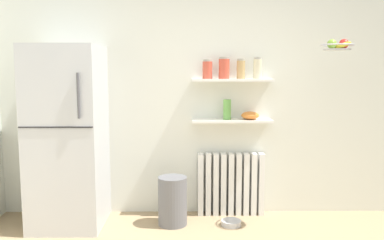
{
  "coord_description": "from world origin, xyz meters",
  "views": [
    {
      "loc": [
        -0.22,
        -2.22,
        1.52
      ],
      "look_at": [
        -0.19,
        1.6,
        1.05
      ],
      "focal_mm": 37.78,
      "sensor_mm": 36.0,
      "label": 1
    }
  ],
  "objects_px": {
    "refrigerator": "(68,137)",
    "hanging_fruit_basket": "(338,45)",
    "radiator": "(231,184)",
    "shelf_bowl": "(250,115)",
    "storage_jar_3": "(258,68)",
    "vase": "(227,109)",
    "trash_bin": "(173,201)",
    "storage_jar_1": "(224,68)",
    "storage_jar_2": "(241,69)",
    "pet_food_bowl": "(231,223)",
    "storage_jar_0": "(207,69)"
  },
  "relations": [
    {
      "from": "storage_jar_2",
      "to": "pet_food_bowl",
      "type": "bearing_deg",
      "value": -111.08
    },
    {
      "from": "trash_bin",
      "to": "hanging_fruit_basket",
      "type": "xyz_separation_m",
      "value": [
        1.52,
        -0.15,
        1.51
      ]
    },
    {
      "from": "vase",
      "to": "trash_bin",
      "type": "distance_m",
      "value": 1.07
    },
    {
      "from": "radiator",
      "to": "shelf_bowl",
      "type": "distance_m",
      "value": 0.76
    },
    {
      "from": "trash_bin",
      "to": "storage_jar_0",
      "type": "bearing_deg",
      "value": 36.38
    },
    {
      "from": "storage_jar_1",
      "to": "storage_jar_2",
      "type": "relative_size",
      "value": 1.09
    },
    {
      "from": "refrigerator",
      "to": "storage_jar_2",
      "type": "height_order",
      "value": "refrigerator"
    },
    {
      "from": "storage_jar_3",
      "to": "pet_food_bowl",
      "type": "distance_m",
      "value": 1.57
    },
    {
      "from": "radiator",
      "to": "storage_jar_1",
      "type": "distance_m",
      "value": 1.22
    },
    {
      "from": "pet_food_bowl",
      "to": "storage_jar_0",
      "type": "bearing_deg",
      "value": 128.69
    },
    {
      "from": "storage_jar_3",
      "to": "trash_bin",
      "type": "distance_m",
      "value": 1.58
    },
    {
      "from": "radiator",
      "to": "storage_jar_3",
      "type": "bearing_deg",
      "value": -6.72
    },
    {
      "from": "radiator",
      "to": "storage_jar_0",
      "type": "xyz_separation_m",
      "value": [
        -0.25,
        -0.03,
        1.2
      ]
    },
    {
      "from": "storage_jar_1",
      "to": "storage_jar_3",
      "type": "relative_size",
      "value": 1.01
    },
    {
      "from": "refrigerator",
      "to": "hanging_fruit_basket",
      "type": "relative_size",
      "value": 5.84
    },
    {
      "from": "storage_jar_1",
      "to": "vase",
      "type": "relative_size",
      "value": 1.06
    },
    {
      "from": "shelf_bowl",
      "to": "pet_food_bowl",
      "type": "xyz_separation_m",
      "value": [
        -0.21,
        -0.29,
        -1.04
      ]
    },
    {
      "from": "radiator",
      "to": "pet_food_bowl",
      "type": "relative_size",
      "value": 3.51
    },
    {
      "from": "storage_jar_3",
      "to": "hanging_fruit_basket",
      "type": "relative_size",
      "value": 0.72
    },
    {
      "from": "storage_jar_2",
      "to": "storage_jar_3",
      "type": "distance_m",
      "value": 0.17
    },
    {
      "from": "vase",
      "to": "trash_bin",
      "type": "relative_size",
      "value": 0.43
    },
    {
      "from": "storage_jar_3",
      "to": "pet_food_bowl",
      "type": "bearing_deg",
      "value": -134.38
    },
    {
      "from": "storage_jar_0",
      "to": "storage_jar_2",
      "type": "relative_size",
      "value": 0.96
    },
    {
      "from": "storage_jar_1",
      "to": "shelf_bowl",
      "type": "relative_size",
      "value": 1.2
    },
    {
      "from": "shelf_bowl",
      "to": "trash_bin",
      "type": "bearing_deg",
      "value": -161.98
    },
    {
      "from": "vase",
      "to": "shelf_bowl",
      "type": "distance_m",
      "value": 0.25
    },
    {
      "from": "pet_food_bowl",
      "to": "refrigerator",
      "type": "bearing_deg",
      "value": 178.08
    },
    {
      "from": "storage_jar_0",
      "to": "storage_jar_2",
      "type": "distance_m",
      "value": 0.34
    },
    {
      "from": "refrigerator",
      "to": "trash_bin",
      "type": "distance_m",
      "value": 1.2
    },
    {
      "from": "vase",
      "to": "storage_jar_2",
      "type": "bearing_deg",
      "value": 0.0
    },
    {
      "from": "storage_jar_1",
      "to": "pet_food_bowl",
      "type": "distance_m",
      "value": 1.55
    },
    {
      "from": "refrigerator",
      "to": "hanging_fruit_basket",
      "type": "xyz_separation_m",
      "value": [
        2.54,
        -0.17,
        0.87
      ]
    },
    {
      "from": "storage_jar_2",
      "to": "pet_food_bowl",
      "type": "height_order",
      "value": "storage_jar_2"
    },
    {
      "from": "storage_jar_2",
      "to": "vase",
      "type": "bearing_deg",
      "value": 180.0
    },
    {
      "from": "radiator",
      "to": "vase",
      "type": "relative_size",
      "value": 3.36
    },
    {
      "from": "refrigerator",
      "to": "storage_jar_1",
      "type": "distance_m",
      "value": 1.69
    },
    {
      "from": "radiator",
      "to": "shelf_bowl",
      "type": "height_order",
      "value": "shelf_bowl"
    },
    {
      "from": "radiator",
      "to": "storage_jar_1",
      "type": "xyz_separation_m",
      "value": [
        -0.08,
        -0.03,
        1.22
      ]
    },
    {
      "from": "storage_jar_3",
      "to": "pet_food_bowl",
      "type": "height_order",
      "value": "storage_jar_3"
    },
    {
      "from": "storage_jar_1",
      "to": "shelf_bowl",
      "type": "height_order",
      "value": "storage_jar_1"
    },
    {
      "from": "radiator",
      "to": "trash_bin",
      "type": "bearing_deg",
      "value": -154.55
    },
    {
      "from": "radiator",
      "to": "storage_jar_2",
      "type": "relative_size",
      "value": 3.44
    },
    {
      "from": "storage_jar_2",
      "to": "storage_jar_3",
      "type": "relative_size",
      "value": 0.93
    },
    {
      "from": "pet_food_bowl",
      "to": "hanging_fruit_basket",
      "type": "height_order",
      "value": "hanging_fruit_basket"
    },
    {
      "from": "radiator",
      "to": "storage_jar_1",
      "type": "relative_size",
      "value": 3.16
    },
    {
      "from": "radiator",
      "to": "storage_jar_1",
      "type": "bearing_deg",
      "value": -160.54
    },
    {
      "from": "storage_jar_1",
      "to": "trash_bin",
      "type": "bearing_deg",
      "value": -153.62
    },
    {
      "from": "storage_jar_3",
      "to": "vase",
      "type": "bearing_deg",
      "value": 180.0
    },
    {
      "from": "radiator",
      "to": "pet_food_bowl",
      "type": "bearing_deg",
      "value": -94.6
    },
    {
      "from": "storage_jar_1",
      "to": "hanging_fruit_basket",
      "type": "relative_size",
      "value": 0.73
    }
  ]
}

